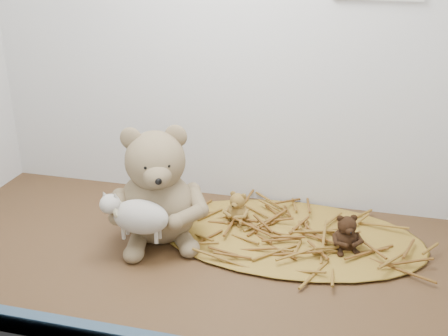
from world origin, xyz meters
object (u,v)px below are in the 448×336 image
(main_teddy, at_px, (156,184))
(mini_teddy_brown, at_px, (346,231))
(toy_lamb, at_px, (141,217))
(mini_teddy_tan, at_px, (238,206))

(main_teddy, height_order, mini_teddy_brown, main_teddy)
(mini_teddy_brown, bearing_deg, toy_lamb, 175.97)
(toy_lamb, xyz_separation_m, mini_teddy_brown, (0.39, 0.13, -0.05))
(mini_teddy_tan, distance_m, mini_teddy_brown, 0.25)
(toy_lamb, relative_size, mini_teddy_brown, 1.91)
(mini_teddy_tan, bearing_deg, mini_teddy_brown, -1.46)
(mini_teddy_tan, bearing_deg, toy_lamb, -115.74)
(mini_teddy_brown, bearing_deg, mini_teddy_tan, 143.56)
(main_teddy, height_order, toy_lamb, main_teddy)
(toy_lamb, height_order, mini_teddy_brown, toy_lamb)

